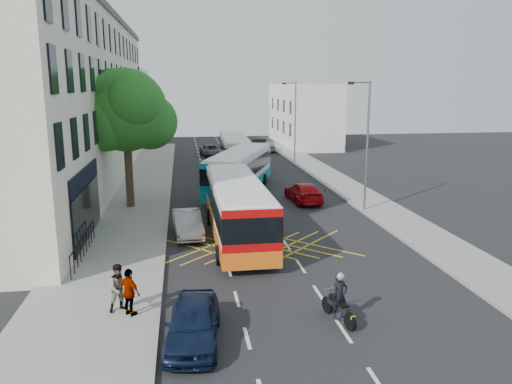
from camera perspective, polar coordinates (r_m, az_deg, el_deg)
name	(u,v)px	position (r m, az deg, el deg)	size (l,w,h in m)	color
ground	(319,294)	(19.83, 7.21, -11.48)	(120.00, 120.00, 0.00)	black
pavement_left	(131,207)	(33.57, -14.11, -1.70)	(5.00, 70.00, 0.15)	gray
pavement_right	(365,199)	(35.68, 12.38, -0.80)	(3.00, 70.00, 0.15)	gray
terrace_main	(67,99)	(42.90, -20.81, 9.87)	(8.30, 45.00, 13.50)	beige
terrace_far	(116,106)	(73.06, -15.71, 9.48)	(8.00, 20.00, 10.00)	silver
building_right	(303,114)	(67.51, 5.37, 8.83)	(6.00, 18.00, 8.00)	silver
street_tree	(125,111)	(32.64, -14.70, 8.94)	(6.30, 5.70, 8.80)	#382619
lamp_near	(366,139)	(31.71, 12.45, 5.92)	(1.45, 0.15, 8.00)	slate
lamp_far	(294,118)	(50.83, 4.40, 8.44)	(1.45, 0.15, 8.00)	slate
railings	(83,245)	(24.32, -19.14, -5.75)	(0.08, 5.60, 1.14)	black
bus_near	(237,208)	(25.84, -2.17, -1.90)	(2.83, 11.09, 3.11)	silver
bus_mid	(240,171)	(37.20, -1.88, 2.46)	(6.32, 11.24, 3.11)	silver
bus_far	(235,151)	(48.45, -2.44, 4.69)	(2.93, 10.84, 3.03)	silver
motorbike	(339,299)	(17.49, 9.50, -11.93)	(0.76, 1.96, 1.77)	black
parked_car_blue	(193,323)	(16.16, -7.21, -14.58)	(1.60, 3.98, 1.36)	black
parked_car_silver	(188,223)	(26.92, -7.82, -3.58)	(1.40, 4.03, 1.33)	#9B9DA2
red_hatchback	(304,192)	(34.49, 5.47, -0.02)	(1.84, 4.53, 1.31)	#B2070E
distant_car_grey	(211,151)	(56.62, -5.19, 4.74)	(2.03, 4.40, 1.22)	#3F4247
distant_car_silver	(269,146)	(60.03, 1.50, 5.27)	(1.60, 3.97, 1.35)	#9B9EA2
distant_car_dark	(258,144)	(61.80, 0.25, 5.51)	(1.50, 4.30, 1.42)	black
pedestrian_near	(120,288)	(18.29, -15.31, -10.51)	(0.83, 0.65, 1.72)	gray
pedestrian_far	(130,292)	(17.89, -14.26, -11.04)	(0.98, 0.41, 1.68)	gray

